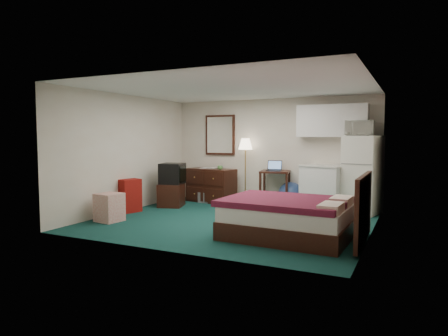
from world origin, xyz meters
The scene contains 25 objects.
floor centered at (0.00, 0.00, 0.00)m, with size 5.00×4.50×0.01m, color #0E3C37.
ceiling centered at (0.00, 0.00, 2.50)m, with size 5.00×4.50×0.01m, color beige.
walls centered at (0.00, 0.00, 1.25)m, with size 5.01×4.51×2.50m.
mirror centered at (-1.35, 2.22, 1.65)m, with size 0.80×0.06×1.00m, color white, non-canonical shape.
upper_cabinets centered at (1.45, 2.08, 1.95)m, with size 1.50×0.35×0.70m, color white, non-canonical shape.
headboard centered at (2.46, -0.75, 0.55)m, with size 0.06×1.56×1.00m, color black, non-canonical shape.
dresser centered at (-1.40, 1.82, 0.41)m, with size 1.21×0.55×0.82m, color black, non-canonical shape.
floor_lamp centered at (-0.57, 2.01, 0.78)m, with size 0.34×0.34×1.56m, color #C19344, non-canonical shape.
desk centered at (0.22, 1.90, 0.41)m, with size 0.65×0.65×0.83m, color black, non-canonical shape.
exercise_ball centered at (0.58, 1.96, 0.29)m, with size 0.58×0.58×0.58m, color navy.
kitchen_counter centered at (1.34, 1.91, 0.48)m, with size 0.88×0.67×0.96m, color white, non-canonical shape.
fridge centered at (2.13, 1.88, 0.81)m, with size 0.67×0.67×1.63m, color white, non-canonical shape.
bed centered at (1.32, -0.75, 0.30)m, with size 1.90×1.48×0.61m, color #40111C, non-canonical shape.
tv_stand centered at (-1.93, 0.85, 0.26)m, with size 0.52×0.57×0.52m, color black, non-canonical shape.
suitcase centered at (-2.33, -0.13, 0.35)m, with size 0.27×0.43×0.70m, color #681009, non-canonical shape.
retail_box centered at (-2.08, -1.05, 0.27)m, with size 0.43×0.43×0.53m, color silver, non-canonical shape.
file_bin centered at (-1.45, 1.68, 0.13)m, with size 0.36×0.27×0.25m, color slate, non-canonical shape.
cardboard_box_a centered at (0.24, 1.23, 0.11)m, with size 0.26×0.22×0.22m, color olive, non-canonical shape.
cardboard_box_b centered at (0.31, 1.22, 0.13)m, with size 0.22×0.26×0.26m, color olive, non-canonical shape.
laptop centered at (0.21, 1.84, 0.94)m, with size 0.33×0.27×0.23m, color black, non-canonical shape.
crt_tv centered at (-1.92, 0.89, 0.76)m, with size 0.51×0.55×0.47m, color black, non-canonical shape.
microwave centered at (2.04, 1.92, 1.82)m, with size 0.57×0.31×0.39m, color white.
book_a centered at (-1.66, 1.81, 0.94)m, with size 0.17×0.02×0.23m, color olive.
book_b centered at (-1.46, 1.89, 0.92)m, with size 0.15×0.02×0.20m, color olive.
mug centered at (-1.06, 1.64, 0.88)m, with size 0.12×0.10×0.12m, color #4D8A43.
Camera 1 is at (3.13, -6.84, 1.59)m, focal length 32.00 mm.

